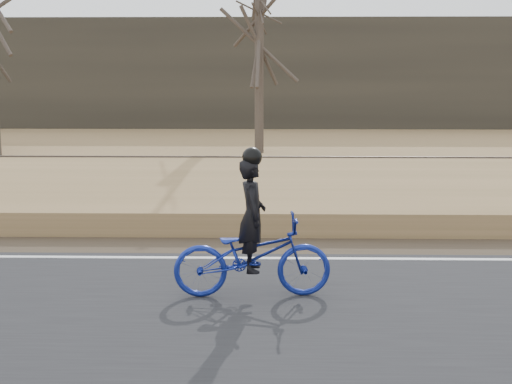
{
  "coord_description": "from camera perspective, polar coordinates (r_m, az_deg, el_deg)",
  "views": [
    {
      "loc": [
        4.46,
        -10.98,
        3.02
      ],
      "look_at": [
        4.2,
        0.5,
        1.1
      ],
      "focal_mm": 50.0,
      "sensor_mm": 36.0,
      "label": 1
    }
  ],
  "objects": [
    {
      "name": "cyclist",
      "position": [
        9.51,
        -0.31,
        -4.59
      ],
      "size": [
        2.14,
        0.88,
        2.01
      ],
      "rotation": [
        0.0,
        0.0,
        1.64
      ],
      "color": "navy",
      "rests_on": "road"
    },
    {
      "name": "embankment",
      "position": [
        16.07,
        -14.86,
        -0.87
      ],
      "size": [
        120.0,
        5.0,
        0.44
      ],
      "primitive_type": "cube",
      "color": "#98764D",
      "rests_on": "ground"
    },
    {
      "name": "ballast",
      "position": [
        19.7,
        -11.82,
        1.13
      ],
      "size": [
        120.0,
        3.0,
        0.45
      ],
      "primitive_type": "cube",
      "color": "slate",
      "rests_on": "ground"
    },
    {
      "name": "treeline_backdrop",
      "position": [
        41.22,
        -4.99,
        9.42
      ],
      "size": [
        120.0,
        4.0,
        6.0
      ],
      "primitive_type": "cube",
      "color": "#383328",
      "rests_on": "ground"
    },
    {
      "name": "bare_tree_center",
      "position": [
        27.37,
        0.26,
        12.22
      ],
      "size": [
        0.36,
        0.36,
        8.65
      ],
      "primitive_type": "cylinder",
      "color": "#4A4036",
      "rests_on": "ground"
    },
    {
      "name": "railroad",
      "position": [
        19.66,
        -11.85,
        2.0
      ],
      "size": [
        120.0,
        2.4,
        0.29
      ],
      "color": "black",
      "rests_on": "ballast"
    },
    {
      "name": "shoulder",
      "position": [
        13.31,
        -18.38,
        -4.03
      ],
      "size": [
        120.0,
        1.6,
        0.04
      ],
      "primitive_type": "cube",
      "color": "#473A2B",
      "rests_on": "ground"
    }
  ]
}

